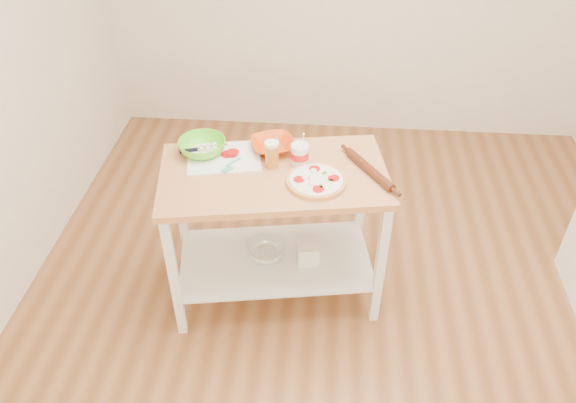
% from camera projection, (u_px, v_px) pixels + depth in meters
% --- Properties ---
extents(room_shell, '(4.04, 4.54, 2.74)m').
position_uv_depth(room_shell, '(363.00, 124.00, 2.52)').
color(room_shell, '#956037').
rests_on(room_shell, ground).
extents(prep_island, '(1.31, 0.86, 0.90)m').
position_uv_depth(prep_island, '(274.00, 208.00, 3.15)').
color(prep_island, tan).
rests_on(prep_island, ground).
extents(pizza, '(0.32, 0.32, 0.05)m').
position_uv_depth(pizza, '(316.00, 181.00, 2.91)').
color(pizza, '#E19F60').
rests_on(pizza, prep_island).
extents(cutting_board, '(0.45, 0.37, 0.04)m').
position_uv_depth(cutting_board, '(223.00, 157.00, 3.10)').
color(cutting_board, white).
rests_on(cutting_board, prep_island).
extents(spatula, '(0.09, 0.15, 0.01)m').
position_uv_depth(spatula, '(230.00, 166.00, 3.02)').
color(spatula, '#3BAFA9').
rests_on(spatula, cutting_board).
extents(knife, '(0.26, 0.12, 0.01)m').
position_uv_depth(knife, '(197.00, 149.00, 3.14)').
color(knife, silver).
rests_on(knife, cutting_board).
extents(orange_bowl, '(0.31, 0.31, 0.06)m').
position_uv_depth(orange_bowl, '(273.00, 145.00, 3.15)').
color(orange_bowl, '#D2420C').
rests_on(orange_bowl, prep_island).
extents(green_bowl, '(0.35, 0.35, 0.08)m').
position_uv_depth(green_bowl, '(202.00, 147.00, 3.12)').
color(green_bowl, '#5FDD27').
rests_on(green_bowl, prep_island).
extents(beer_pint, '(0.08, 0.08, 0.15)m').
position_uv_depth(beer_pint, '(272.00, 154.00, 2.99)').
color(beer_pint, '#C17225').
rests_on(beer_pint, prep_island).
extents(yogurt_tub, '(0.10, 0.10, 0.21)m').
position_uv_depth(yogurt_tub, '(300.00, 154.00, 3.02)').
color(yogurt_tub, white).
rests_on(yogurt_tub, prep_island).
extents(rolling_pin, '(0.26, 0.35, 0.05)m').
position_uv_depth(rolling_pin, '(369.00, 170.00, 2.98)').
color(rolling_pin, '#502212').
rests_on(rolling_pin, prep_island).
extents(shelf_glass_bowl, '(0.22, 0.22, 0.07)m').
position_uv_depth(shelf_glass_bowl, '(266.00, 252.00, 3.39)').
color(shelf_glass_bowl, silver).
rests_on(shelf_glass_bowl, prep_island).
extents(shelf_bin, '(0.15, 0.15, 0.13)m').
position_uv_depth(shelf_bin, '(308.00, 252.00, 3.34)').
color(shelf_bin, white).
rests_on(shelf_bin, prep_island).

